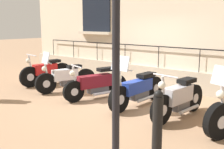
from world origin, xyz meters
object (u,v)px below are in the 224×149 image
Objects in this scene: motorcycle_blue at (138,89)px; bollard at (158,122)px; motorcycle_maroon at (96,84)px; lamppost at (116,1)px; motorcycle_silver at (179,99)px; motorcycle_white at (66,78)px; motorcycle_red at (46,72)px.

bollard is (1.92, 1.72, 0.10)m from motorcycle_blue.
lamppost reaches higher than motorcycle_maroon.
motorcycle_silver is at bearing 83.37° from motorcycle_blue.
motorcycle_white is at bearing -111.60° from bollard.
motorcycle_white is 5.54m from lamppost.
motorcycle_blue is at bearing 97.93° from motorcycle_maroon.
bollard is at bearing 68.40° from motorcycle_white.
motorcycle_red is at bearing -89.39° from motorcycle_blue.
motorcycle_white is 3.88m from motorcycle_silver.
lamppost is (2.80, 4.35, 1.98)m from motorcycle_white.
motorcycle_silver is 0.51× the size of lamppost.
motorcycle_white is at bearing -122.80° from lamppost.
motorcycle_maroon is at bearing -133.00° from lamppost.
motorcycle_silver is (-0.04, 2.55, 0.02)m from motorcycle_maroon.
motorcycle_maroon is at bearing -119.83° from bollard.
motorcycle_maroon is 4.58m from lamppost.
motorcycle_red is 6.61m from lamppost.
motorcycle_white is 0.99× the size of motorcycle_maroon.
motorcycle_blue is 1.24m from motorcycle_silver.
motorcycle_blue reaches higher than motorcycle_red.
motorcycle_red is 0.50× the size of lamppost.
bollard is (-1.07, 0.02, -1.87)m from lamppost.
motorcycle_maroon is 1.01× the size of motorcycle_silver.
motorcycle_white reaches higher than motorcycle_red.
motorcycle_silver is at bearing -170.63° from lamppost.
lamppost reaches higher than motorcycle_blue.
motorcycle_red is 3.88m from motorcycle_blue.
motorcycle_red is at bearing -93.17° from motorcycle_maroon.
lamppost is (3.00, 1.70, 1.97)m from motorcycle_blue.
motorcycle_maroon is at bearing 86.83° from motorcycle_red.
motorcycle_red is 5.11m from motorcycle_silver.
bollard is at bearing 41.80° from motorcycle_blue.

